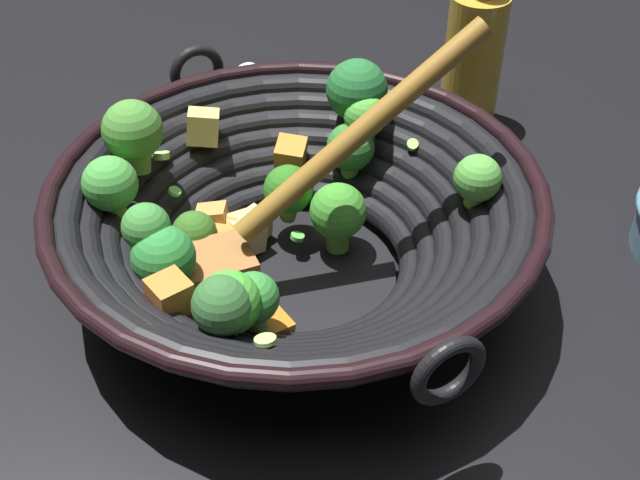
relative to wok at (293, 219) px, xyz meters
name	(u,v)px	position (x,y,z in m)	size (l,w,h in m)	color
ground_plane	(298,280)	(0.00, 0.00, -0.07)	(4.00, 4.00, 0.00)	black
wok	(293,219)	(0.00, 0.00, 0.00)	(0.41, 0.40, 0.21)	black
cooking_oil_bottle	(474,55)	(0.25, -0.18, 0.01)	(0.06, 0.06, 0.19)	gold
garlic_bulb	(249,79)	(0.31, 0.06, -0.05)	(0.04, 0.04, 0.04)	silver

